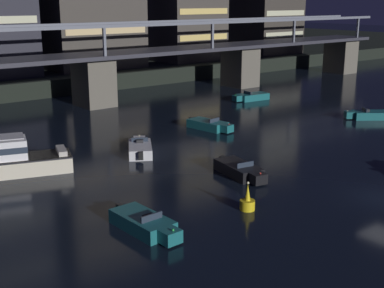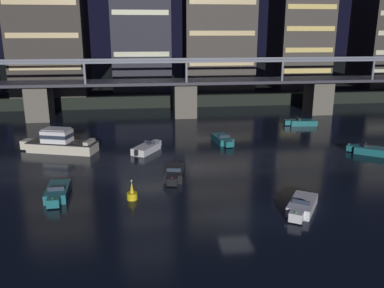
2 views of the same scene
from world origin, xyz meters
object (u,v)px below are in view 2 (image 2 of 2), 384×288
Objects in this scene: speedboat_near_center at (302,122)px; speedboat_far_left at (223,140)px; speedboat_mid_center at (302,206)px; speedboat_mid_right at (58,192)px; speedboat_mid_left at (147,148)px; river_bridge at (185,92)px; tower_east_low at (384,41)px; tower_central at (219,18)px; channel_buoy at (132,194)px; speedboat_near_right at (174,173)px; tower_east_tall at (300,38)px; cabin_cruiser_near_left at (60,143)px; speedboat_far_center at (371,151)px; tower_west_low at (48,19)px.

speedboat_far_left is at bearing -149.05° from speedboat_near_center.
speedboat_mid_right is at bearing 165.15° from speedboat_mid_center.
river_bridge is at bearing 71.64° from speedboat_mid_left.
tower_east_low reaches higher than speedboat_mid_right.
tower_central reaches higher than speedboat_mid_center.
channel_buoy is (-16.52, -49.19, -15.83)m from tower_central.
channel_buoy is (-3.98, -4.84, 0.06)m from speedboat_near_right.
speedboat_near_center is at bearing 25.24° from speedboat_mid_left.
tower_east_tall is at bearing 3.03° from tower_central.
tower_central is 5.47× the size of speedboat_mid_right.
cabin_cruiser_near_left is (-25.24, -33.95, -15.25)m from tower_central.
tower_east_tall is 56.02m from cabin_cruiser_near_left.
river_bridge is 35.67m from speedboat_mid_right.
speedboat_far_center is at bearing 11.89° from speedboat_near_right.
tower_west_low is 43.73m from speedboat_far_left.
speedboat_mid_right is 34.62m from speedboat_far_center.
tower_east_low reaches higher than speedboat_near_right.
tower_east_tall is 64.21m from speedboat_mid_right.
tower_west_low is at bearing -177.16° from tower_east_tall.
tower_east_low is 76.84m from speedboat_mid_right.
cabin_cruiser_near_left is at bearing -126.62° from tower_central.
tower_west_low is 5.73× the size of speedboat_mid_left.
speedboat_mid_right is at bearing -142.96° from speedboat_near_center.
speedboat_near_right is at bearing -168.11° from speedboat_far_center.
tower_central is 55.38m from speedboat_mid_right.
speedboat_mid_left is 1.00× the size of speedboat_mid_center.
tower_central is 44.97m from cabin_cruiser_near_left.
tower_west_low is 0.97× the size of tower_central.
tower_west_low is at bearing 101.25° from speedboat_mid_right.
tower_east_low is at bearing 1.78° from tower_west_low.
tower_east_tall is (17.14, 0.91, -3.95)m from tower_central.
speedboat_mid_center is 19.42m from speedboat_far_center.
tower_west_low reaches higher than river_bridge.
speedboat_far_left is (19.86, 1.44, -0.64)m from cabin_cruiser_near_left.
tower_central is at bearing 86.64° from speedboat_mid_center.
cabin_cruiser_near_left is at bearing 139.12° from speedboat_mid_center.
speedboat_near_center is 1.08× the size of speedboat_mid_left.
tower_east_tall is 49.89m from speedboat_mid_left.
river_bridge reaches higher than channel_buoy.
speedboat_near_right is at bearing -121.17° from speedboat_far_left.
channel_buoy is at bearing -160.32° from speedboat_far_center.
speedboat_near_center is 15.39m from speedboat_far_center.
tower_east_tall is at bearing 32.59° from river_bridge.
speedboat_mid_left is (-32.18, -36.21, -11.93)m from tower_east_tall.
speedboat_near_center is at bearing -137.73° from tower_east_low.
tower_central is 5.45× the size of speedboat_near_center.
speedboat_far_center is (16.08, -6.94, 0.00)m from speedboat_far_left.
speedboat_mid_left is (-2.51, 9.05, 0.00)m from speedboat_near_right.
speedboat_far_center is (23.23, 4.89, 0.00)m from speedboat_near_right.
tower_west_low is at bearing 114.56° from speedboat_near_right.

